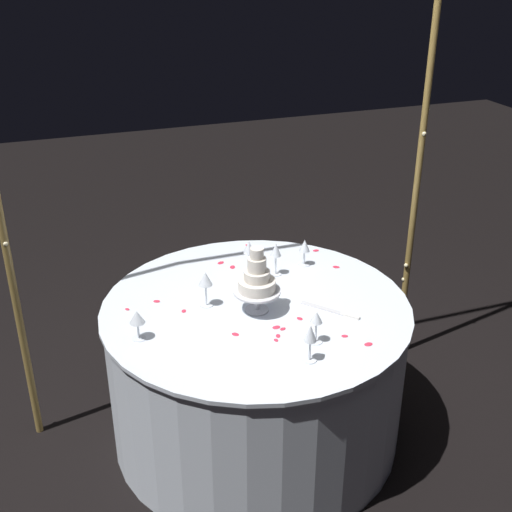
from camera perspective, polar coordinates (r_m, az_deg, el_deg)
The scene contains 28 objects.
ground_plane at distance 3.52m, azimuth 0.00°, elevation -14.85°, with size 12.00×12.00×0.00m, color black.
decorative_arch at distance 3.09m, azimuth -2.36°, elevation 13.09°, with size 2.18×0.06×2.51m.
main_table at distance 3.29m, azimuth 0.00°, elevation -9.91°, with size 1.46×1.46×0.75m.
tiered_cake at distance 2.97m, azimuth 0.08°, elevation -2.16°, with size 0.22×0.22×0.32m.
wine_glass_0 at distance 3.42m, azimuth 4.26°, elevation 0.78°, with size 0.06×0.06×0.15m.
wine_glass_1 at distance 3.30m, azimuth 1.74°, elevation 0.38°, with size 0.06×0.06×0.17m.
wine_glass_2 at distance 2.77m, azimuth 5.29°, elevation -5.58°, with size 0.06×0.06×0.15m.
wine_glass_3 at distance 2.83m, azimuth -10.32°, elevation -5.37°, with size 0.07×0.07×0.14m.
wine_glass_4 at distance 3.03m, azimuth -4.42°, elevation -2.13°, with size 0.06×0.06×0.18m.
wine_glass_5 at distance 2.65m, azimuth 4.77°, elevation -6.92°, with size 0.06×0.06×0.17m.
wine_glass_6 at distance 3.32m, azimuth -0.62°, elevation 0.60°, with size 0.06×0.06×0.18m.
cake_knife at distance 3.05m, azimuth 6.78°, elevation -4.81°, with size 0.20×0.24×0.01m.
rose_petal_0 at distance 2.91m, azimuth 2.36°, elevation -6.37°, with size 0.03×0.02×0.00m, color #E02D47.
rose_petal_1 at distance 2.83m, azimuth 1.76°, elevation -7.34°, with size 0.03×0.02×0.00m, color #E02D47.
rose_petal_2 at distance 3.45m, azimuth 7.00°, elevation -0.95°, with size 0.04×0.03×0.00m, color #E02D47.
rose_petal_3 at distance 3.62m, azimuth 5.24°, elevation 0.49°, with size 0.04×0.02×0.00m, color #E02D47.
rose_petal_4 at distance 3.48m, azimuth -3.09°, elevation -0.59°, with size 0.04×0.03×0.00m, color #E02D47.
rose_petal_5 at distance 2.86m, azimuth 1.92°, elevation -6.98°, with size 0.03×0.02×0.00m, color #E02D47.
rose_petal_6 at distance 3.05m, azimuth -6.31°, elevation -4.79°, with size 0.03×0.02×0.00m, color #E02D47.
rose_petal_7 at distance 2.92m, azimuth 1.78°, elevation -6.23°, with size 0.04×0.03×0.00m, color #E02D47.
rose_petal_8 at distance 2.87m, azimuth -1.80°, elevation -6.83°, with size 0.04×0.02×0.00m, color #E02D47.
rose_petal_9 at distance 3.11m, azimuth -11.16°, elevation -4.57°, with size 0.02×0.02×0.00m, color #E02D47.
rose_petal_10 at distance 2.84m, azimuth 9.78°, elevation -7.59°, with size 0.04×0.03×0.00m, color #E02D47.
rose_petal_11 at distance 3.67m, azimuth -0.74°, elevation 0.96°, with size 0.03×0.02×0.00m, color #E02D47.
rose_petal_12 at distance 3.15m, azimuth -8.65°, elevation -3.92°, with size 0.03×0.02×0.00m, color #E02D47.
rose_petal_13 at distance 2.88m, azimuth 7.74°, elevation -6.93°, with size 0.03×0.02×0.00m, color #E02D47.
rose_petal_14 at distance 2.98m, azimuth 3.83°, elevation -5.47°, with size 0.03×0.02×0.00m, color #E02D47.
rose_petal_15 at distance 3.43m, azimuth -2.06°, elevation -0.97°, with size 0.04×0.03×0.00m, color #E02D47.
Camera 1 is at (-0.89, -2.51, 2.31)m, focal length 45.89 mm.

